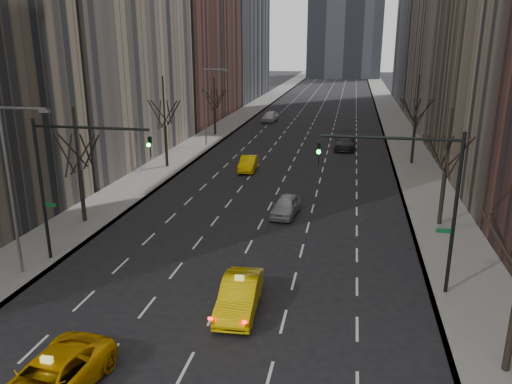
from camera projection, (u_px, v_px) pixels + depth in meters
The scene contains 17 objects.
sidewalk_left at pixel (242, 116), 83.41m from camera, with size 4.50×320.00×0.15m, color slate.
sidewalk_right at pixel (393, 120), 78.99m from camera, with size 4.50×320.00×0.15m, color slate.
tree_lw_b at pixel (80, 171), 33.45m from camera, with size 3.36×3.50×7.82m.
tree_lw_c at pixel (165, 127), 48.39m from camera, with size 3.36×3.50×8.74m.
tree_lw_d at pixel (215, 108), 65.44m from camera, with size 3.36×3.50×7.36m.
tree_rw_b at pixel (445, 173), 32.87m from camera, with size 3.36×3.50×7.82m.
tree_rw_c at pixel (415, 125), 49.69m from camera, with size 3.36×3.50×8.74m.
traffic_mast_left at pixel (67, 169), 26.77m from camera, with size 6.69×0.39×8.00m.
traffic_mast_right at pixel (420, 187), 23.48m from camera, with size 6.69×0.39×8.00m.
streetlight_near at pixel (14, 174), 25.17m from camera, with size 2.83×0.22×9.00m.
streetlight_far at pixel (208, 99), 58.06m from camera, with size 2.83×0.22×9.00m.
taxi_suv at pixel (49, 381), 17.30m from camera, with size 2.49×5.40×1.50m, color #DC9804.
taxi_sedan at pixel (240, 295), 23.08m from camera, with size 1.65×4.74×1.56m, color #E2BB04.
silver_sedan_ahead at pixel (286, 206), 35.84m from camera, with size 1.64×4.09×1.39m, color #A0A4A8.
far_taxi at pixel (248, 163), 48.18m from camera, with size 1.49×4.27×1.41m, color yellow.
far_suv_grey at pixel (345, 141), 58.01m from camera, with size 2.37×5.84×1.69m, color #2F2F34.
far_car_white at pixel (270, 116), 77.47m from camera, with size 1.89×4.70×1.60m, color silver.
Camera 1 is at (5.76, -11.60, 12.07)m, focal length 35.00 mm.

